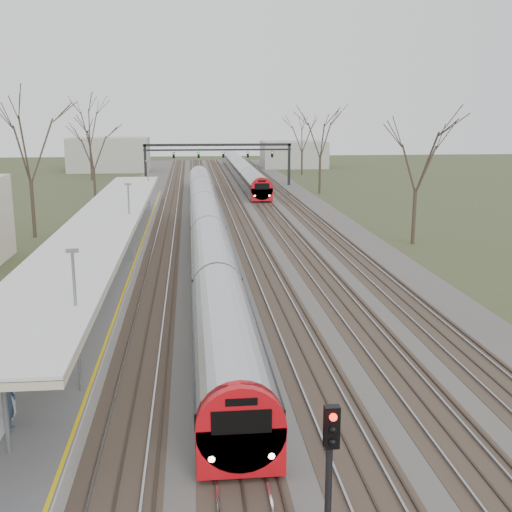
# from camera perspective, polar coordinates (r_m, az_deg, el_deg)

# --- Properties ---
(track_bed) EXTENTS (24.00, 160.00, 0.22)m
(track_bed) POSITION_cam_1_polar(r_m,az_deg,el_deg) (63.15, -2.13, 3.20)
(track_bed) COLOR #474442
(track_bed) RESTS_ON ground
(platform) EXTENTS (3.50, 69.00, 1.00)m
(platform) POSITION_cam_1_polar(r_m,az_deg,el_deg) (46.06, -12.30, -0.10)
(platform) COLOR #9E9B93
(platform) RESTS_ON ground
(canopy) EXTENTS (4.10, 50.00, 3.11)m
(canopy) POSITION_cam_1_polar(r_m,az_deg,el_deg) (41.01, -13.20, 3.18)
(canopy) COLOR slate
(canopy) RESTS_ON platform
(signal_gantry) EXTENTS (21.00, 0.59, 6.08)m
(signal_gantry) POSITION_cam_1_polar(r_m,az_deg,el_deg) (92.40, -3.38, 9.22)
(signal_gantry) COLOR black
(signal_gantry) RESTS_ON ground
(tree_west_far) EXTENTS (5.50, 5.50, 11.33)m
(tree_west_far) POSITION_cam_1_polar(r_m,az_deg,el_deg) (56.77, -19.62, 9.50)
(tree_west_far) COLOR #2D231C
(tree_west_far) RESTS_ON ground
(tree_east_far) EXTENTS (5.00, 5.00, 10.30)m
(tree_east_far) POSITION_cam_1_polar(r_m,az_deg,el_deg) (52.37, 14.15, 8.83)
(tree_east_far) COLOR #2D231C
(tree_east_far) RESTS_ON ground
(train_near) EXTENTS (2.62, 75.21, 3.05)m
(train_near) POSITION_cam_1_polar(r_m,az_deg,el_deg) (54.49, -4.46, 3.16)
(train_near) COLOR #ADB0B8
(train_near) RESTS_ON ground
(train_far) EXTENTS (2.62, 60.21, 3.05)m
(train_far) POSITION_cam_1_polar(r_m,az_deg,el_deg) (104.28, -1.31, 7.75)
(train_far) COLOR #ADB0B8
(train_far) RESTS_ON ground
(passenger) EXTENTS (0.44, 0.67, 1.81)m
(passenger) POSITION_cam_1_polar(r_m,az_deg,el_deg) (21.20, -21.18, -12.04)
(passenger) COLOR navy
(passenger) RESTS_ON platform
(signal_post) EXTENTS (0.35, 0.45, 4.10)m
(signal_post) POSITION_cam_1_polar(r_m,az_deg,el_deg) (15.39, 6.59, -17.61)
(signal_post) COLOR black
(signal_post) RESTS_ON ground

